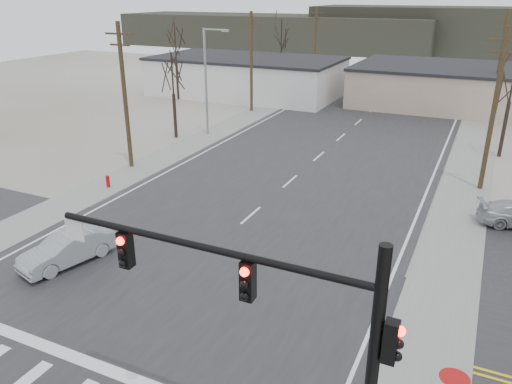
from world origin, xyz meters
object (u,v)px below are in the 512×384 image
traffic_signal_mast (291,327)px  sedan_crossing (67,249)px  fire_hydrant (108,181)px  car_far_b (374,77)px  car_far_a (449,86)px

traffic_signal_mast → sedan_crossing: (-13.25, 5.84, -3.90)m
fire_hydrant → car_far_b: (6.28, 47.53, 0.34)m
traffic_signal_mast → car_far_a: 58.24m
traffic_signal_mast → car_far_b: 62.98m
traffic_signal_mast → car_far_b: traffic_signal_mast is taller
traffic_signal_mast → car_far_a: (-1.61, 58.10, -3.79)m
car_far_a → car_far_b: 10.83m
sedan_crossing → car_far_b: bearing=104.1°
car_far_a → car_far_b: car_far_a is taller
fire_hydrant → car_far_b: bearing=82.5°
fire_hydrant → car_far_a: 46.89m
fire_hydrant → sedan_crossing: (4.85, -8.37, 0.32)m
sedan_crossing → car_far_a: car_far_a is taller
sedan_crossing → traffic_signal_mast: bearing=-8.2°
fire_hydrant → car_far_b: size_ratio=0.20×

